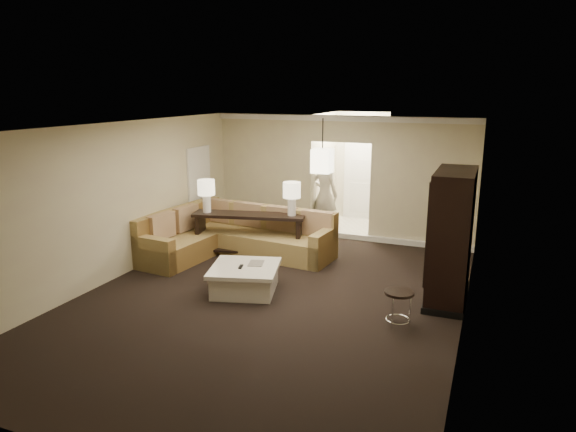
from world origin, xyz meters
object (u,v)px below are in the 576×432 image
at_px(sectional_sofa, 232,237).
at_px(coffee_table, 245,278).
at_px(armoire, 451,240).
at_px(console_table, 249,231).
at_px(drink_table, 399,301).
at_px(person, 325,191).

distance_m(sectional_sofa, coffee_table, 2.04).
bearing_deg(armoire, sectional_sofa, 170.05).
distance_m(sectional_sofa, armoire, 4.47).
height_order(console_table, drink_table, console_table).
bearing_deg(console_table, armoire, -25.32).
distance_m(coffee_table, console_table, 1.99).
bearing_deg(armoire, person, 134.67).
bearing_deg(armoire, drink_table, -113.96).
relative_size(sectional_sofa, coffee_table, 2.55).
bearing_deg(coffee_table, sectional_sofa, 124.20).
bearing_deg(armoire, coffee_table, -164.05).
bearing_deg(console_table, drink_table, -44.81).
relative_size(coffee_table, console_table, 0.58).
relative_size(sectional_sofa, armoire, 1.64).
xyz_separation_m(sectional_sofa, person, (1.22, 2.41, 0.63)).
height_order(coffee_table, console_table, console_table).
bearing_deg(console_table, coffee_table, -79.00).
bearing_deg(drink_table, person, 120.13).
distance_m(armoire, person, 4.47).
height_order(drink_table, person, person).
height_order(sectional_sofa, person, person).
distance_m(sectional_sofa, drink_table, 4.31).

